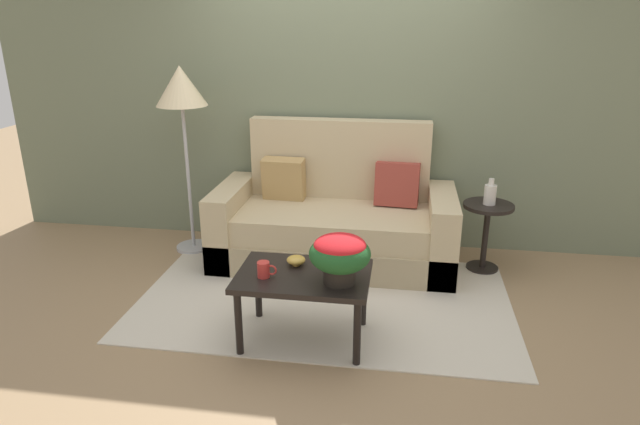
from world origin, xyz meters
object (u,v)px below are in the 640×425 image
Objects in this scene: side_table at (487,225)px; potted_plant at (340,254)px; couch at (335,222)px; floor_lamp at (181,95)px; coffee_table at (304,282)px; table_vase at (490,194)px; coffee_mug at (264,270)px; snack_bowl at (296,260)px.

side_table is 1.73m from potted_plant.
couch is 1.23× the size of floor_lamp.
table_vase is at bearing 44.70° from coffee_table.
snack_bowl is at bearing 51.09° from coffee_mug.
couch is 1.25m from side_table.
couch is 16.43× the size of snack_bowl.
coffee_table is 1.80m from side_table.
coffee_table is at bearing 20.36° from coffee_mug.
side_table is 1.55× the size of potted_plant.
potted_plant is 1.74× the size of table_vase.
side_table is 0.26m from table_vase.
floor_lamp is (-1.29, 0.01, 1.03)m from couch.
table_vase is at bearing -1.66° from couch.
floor_lamp is at bearing 134.68° from snack_bowl.
side_table is at bearing -1.55° from couch.
potted_plant is at bearing -127.59° from side_table.
couch is at bearing 178.34° from table_vase.
couch is 2.39× the size of coffee_table.
table_vase is at bearing 41.85° from coffee_mug.
coffee_table is 6.77× the size of coffee_mug.
table_vase reaches higher than potted_plant.
coffee_mug is 2.03m from table_vase.
table_vase is at bearing 40.52° from snack_bowl.
coffee_mug is at bearing -138.08° from side_table.
table_vase is (1.35, 1.15, 0.15)m from snack_bowl.
couch is at bearing 98.36° from potted_plant.
floor_lamp is at bearing 136.89° from potted_plant.
couch is 9.38× the size of table_vase.
coffee_mug is (-0.47, -0.00, -0.14)m from potted_plant.
potted_plant is at bearing -43.11° from floor_lamp.
table_vase is at bearing -1.15° from floor_lamp.
floor_lamp is 1.94m from coffee_mug.
snack_bowl reaches higher than coffee_table.
couch is 5.38× the size of potted_plant.
couch is at bearing 79.26° from coffee_mug.
potted_plant is (0.24, -0.08, 0.25)m from coffee_table.
potted_plant is 0.39m from snack_bowl.
table_vase is (1.04, 1.35, -0.00)m from potted_plant.
coffee_mug is 1.01× the size of snack_bowl.
potted_plant is (0.20, -1.39, 0.32)m from couch.
side_table is 4.73× the size of snack_bowl.
coffee_table is at bearing -91.48° from couch.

